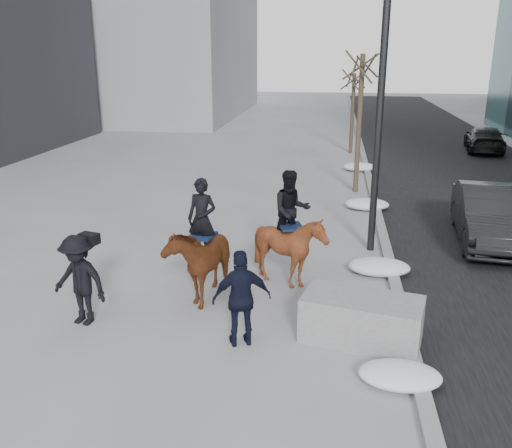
# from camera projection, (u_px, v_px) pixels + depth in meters

# --- Properties ---
(ground) EXTENTS (120.00, 120.00, 0.00)m
(ground) POSITION_uv_depth(u_px,v_px,m) (247.00, 315.00, 10.61)
(ground) COLOR gray
(ground) RESTS_ON ground
(road) EXTENTS (8.00, 90.00, 0.01)m
(road) POSITION_uv_depth(u_px,v_px,m) (487.00, 198.00, 19.09)
(road) COLOR black
(road) RESTS_ON ground
(curb) EXTENTS (0.25, 90.00, 0.12)m
(curb) POSITION_uv_depth(u_px,v_px,m) (372.00, 192.00, 19.61)
(curb) COLOR gray
(curb) RESTS_ON ground
(planter) EXTENTS (2.24, 1.48, 0.82)m
(planter) POSITION_uv_depth(u_px,v_px,m) (362.00, 319.00, 9.59)
(planter) COLOR gray
(planter) RESTS_ON ground
(car_near) EXTENTS (2.01, 4.65, 1.49)m
(car_near) POSITION_uv_depth(u_px,v_px,m) (490.00, 215.00, 14.48)
(car_near) COLOR black
(car_near) RESTS_ON ground
(car_far) EXTENTS (2.38, 4.54, 1.26)m
(car_far) POSITION_uv_depth(u_px,v_px,m) (484.00, 139.00, 27.70)
(car_far) COLOR black
(car_far) RESTS_ON ground
(tree_near) EXTENTS (1.20, 1.20, 5.39)m
(tree_near) POSITION_uv_depth(u_px,v_px,m) (359.00, 118.00, 19.08)
(tree_near) COLOR #32291D
(tree_near) RESTS_ON ground
(tree_far) EXTENTS (1.20, 1.20, 4.33)m
(tree_far) POSITION_uv_depth(u_px,v_px,m) (353.00, 110.00, 26.75)
(tree_far) COLOR #362D20
(tree_far) RESTS_ON ground
(mounted_left) EXTENTS (1.22, 2.06, 2.49)m
(mounted_left) POSITION_uv_depth(u_px,v_px,m) (202.00, 254.00, 11.23)
(mounted_left) COLOR #512810
(mounted_left) RESTS_ON ground
(mounted_right) EXTENTS (1.74, 1.85, 2.55)m
(mounted_right) POSITION_uv_depth(u_px,v_px,m) (290.00, 241.00, 11.71)
(mounted_right) COLOR #4F1B0F
(mounted_right) RESTS_ON ground
(feeder) EXTENTS (1.11, 1.01, 1.75)m
(feeder) POSITION_uv_depth(u_px,v_px,m) (242.00, 298.00, 9.32)
(feeder) COLOR black
(feeder) RESTS_ON ground
(camera_crew) EXTENTS (1.26, 0.92, 1.75)m
(camera_crew) POSITION_uv_depth(u_px,v_px,m) (80.00, 280.00, 10.06)
(camera_crew) COLOR black
(camera_crew) RESTS_ON ground
(lamppost) EXTENTS (0.25, 0.88, 9.09)m
(lamppost) POSITION_uv_depth(u_px,v_px,m) (384.00, 48.00, 12.63)
(lamppost) COLOR black
(lamppost) RESTS_ON ground
(snow_piles) EXTENTS (1.42, 16.65, 0.36)m
(snow_piles) POSITION_uv_depth(u_px,v_px,m) (370.00, 221.00, 15.93)
(snow_piles) COLOR silver
(snow_piles) RESTS_ON ground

